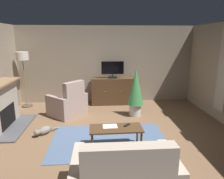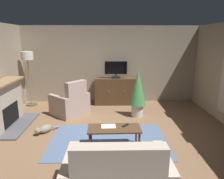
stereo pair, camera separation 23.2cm
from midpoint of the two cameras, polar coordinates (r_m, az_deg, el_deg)
ground_plane at (r=4.98m, az=1.19°, el=-13.11°), size 6.67×6.32×0.04m
wall_back at (r=7.41m, az=0.33°, el=6.82°), size 6.67×0.10×2.66m
rug_central at (r=4.81m, az=0.45°, el=-13.81°), size 2.59×1.71×0.01m
fireplace at (r=5.98m, az=-26.56°, el=-3.97°), size 0.85×1.68×1.18m
tv_cabinet at (r=7.24m, az=1.95°, el=-0.55°), size 1.44×0.53×0.92m
television at (r=7.03m, az=2.02°, el=5.57°), size 0.75×0.20×0.57m
coffee_table at (r=4.36m, az=2.16°, el=-11.10°), size 1.10×0.50×0.45m
tv_remote at (r=4.44m, az=5.21°, el=-9.75°), size 0.15×0.16×0.02m
folded_newspaper at (r=4.40m, az=0.56°, el=-10.03°), size 0.31×0.23×0.01m
sofa_floral at (r=3.17m, az=3.68°, el=-23.29°), size 1.48×0.91×1.00m
armchair_beside_cabinet at (r=6.34m, az=-10.20°, el=-3.82°), size 1.24×1.24×1.05m
potted_plant_tall_palm_by_window at (r=6.06m, az=8.17°, el=-0.32°), size 0.47×0.47×1.39m
cat at (r=5.35m, az=-16.88°, el=-10.35°), size 0.49×0.51×0.21m
floor_lamp at (r=7.37m, az=-21.25°, el=6.99°), size 0.38×0.38×1.82m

